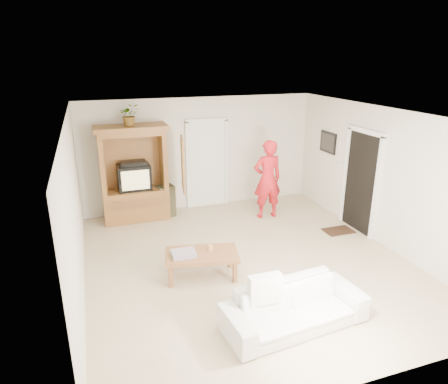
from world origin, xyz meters
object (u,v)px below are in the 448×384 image
object	(u,v)px
sofa	(294,307)
coffee_table	(202,256)
armoire	(135,180)
man	(267,179)

from	to	relation	value
sofa	coffee_table	xyz separation A→B (m)	(-0.84, 1.61, 0.10)
armoire	man	world-z (taller)	armoire
man	coffee_table	size ratio (longest dim) A/B	1.39
armoire	sofa	distance (m)	4.78
sofa	coffee_table	size ratio (longest dim) A/B	1.53
man	sofa	bearing A→B (deg)	73.00
man	sofa	world-z (taller)	man
sofa	man	bearing A→B (deg)	65.25
armoire	man	distance (m)	2.90
man	sofa	size ratio (longest dim) A/B	0.91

